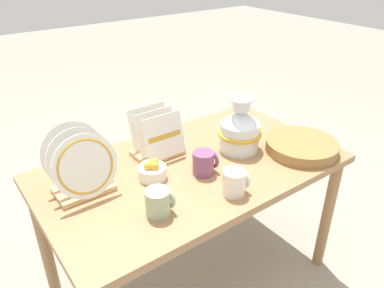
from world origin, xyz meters
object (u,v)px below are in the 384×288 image
at_px(dish_rack_round_plates, 82,169).
at_px(mug_cream_glaze, 235,182).
at_px(dish_rack_square_plates, 157,141).
at_px(mug_sage_glaze, 159,202).
at_px(mug_plum_glaze, 205,162).
at_px(ceramic_vase, 240,129).
at_px(wicker_charger_stack, 302,146).
at_px(fruit_bowl, 152,171).

height_order(dish_rack_round_plates, mug_cream_glaze, dish_rack_round_plates).
relative_size(dish_rack_round_plates, dish_rack_square_plates, 1.22).
height_order(mug_sage_glaze, mug_cream_glaze, same).
relative_size(dish_rack_round_plates, mug_plum_glaze, 2.64).
xyz_separation_m(dish_rack_square_plates, mug_plum_glaze, (0.08, -0.26, -0.02)).
height_order(ceramic_vase, mug_plum_glaze, ceramic_vase).
distance_m(dish_rack_square_plates, mug_sage_glaze, 0.45).
relative_size(wicker_charger_stack, fruit_bowl, 2.80).
height_order(wicker_charger_stack, mug_cream_glaze, mug_cream_glaze).
distance_m(ceramic_vase, mug_sage_glaze, 0.61).
bearing_deg(ceramic_vase, wicker_charger_stack, -39.86).
bearing_deg(mug_cream_glaze, fruit_bowl, 125.86).
xyz_separation_m(ceramic_vase, mug_sage_glaze, (-0.58, -0.19, -0.06)).
distance_m(wicker_charger_stack, mug_sage_glaze, 0.81).
bearing_deg(mug_plum_glaze, mug_sage_glaze, -158.71).
distance_m(dish_rack_round_plates, wicker_charger_stack, 1.03).
distance_m(dish_rack_square_plates, mug_cream_glaze, 0.46).
bearing_deg(dish_rack_round_plates, mug_plum_glaze, -19.52).
bearing_deg(mug_plum_glaze, dish_rack_square_plates, 107.68).
height_order(ceramic_vase, mug_sage_glaze, ceramic_vase).
bearing_deg(fruit_bowl, dish_rack_square_plates, 52.31).
bearing_deg(mug_sage_glaze, ceramic_vase, 18.10).
bearing_deg(mug_plum_glaze, mug_cream_glaze, -89.09).
xyz_separation_m(mug_plum_glaze, mug_cream_glaze, (0.00, -0.19, 0.00)).
bearing_deg(fruit_bowl, mug_plum_glaze, -25.60).
bearing_deg(mug_sage_glaze, wicker_charger_stack, -0.47).
bearing_deg(dish_rack_square_plates, mug_sage_glaze, -120.85).
relative_size(dish_rack_round_plates, mug_cream_glaze, 2.64).
bearing_deg(mug_cream_glaze, dish_rack_square_plates, 100.78).
bearing_deg(mug_sage_glaze, dish_rack_round_plates, 120.57).
bearing_deg(wicker_charger_stack, mug_cream_glaze, -172.59).
xyz_separation_m(dish_rack_square_plates, wicker_charger_stack, (0.58, -0.39, -0.04)).
relative_size(mug_sage_glaze, mug_plum_glaze, 1.00).
relative_size(mug_sage_glaze, mug_cream_glaze, 1.00).
height_order(dish_rack_square_plates, mug_cream_glaze, dish_rack_square_plates).
xyz_separation_m(wicker_charger_stack, mug_sage_glaze, (-0.81, 0.01, 0.03)).
xyz_separation_m(mug_sage_glaze, mug_cream_glaze, (0.31, -0.07, 0.00)).
height_order(dish_rack_square_plates, wicker_charger_stack, dish_rack_square_plates).
xyz_separation_m(ceramic_vase, fruit_bowl, (-0.47, 0.03, -0.08)).
height_order(dish_rack_square_plates, fruit_bowl, dish_rack_square_plates).
height_order(dish_rack_round_plates, mug_plum_glaze, dish_rack_round_plates).
height_order(ceramic_vase, dish_rack_square_plates, ceramic_vase).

